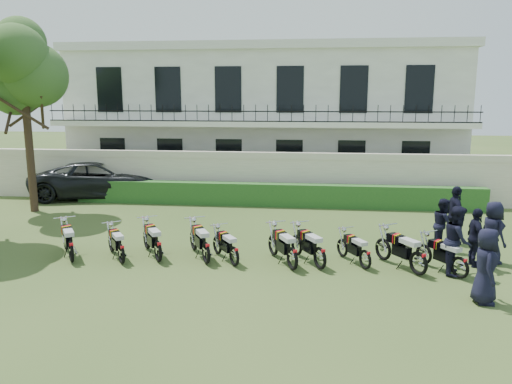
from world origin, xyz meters
The scene contains 22 objects.
ground centered at (0.00, 0.00, 0.00)m, with size 100.00×100.00×0.00m, color #344E1F.
perimeter_wall centered at (0.00, 8.00, 1.17)m, with size 30.00×0.35×2.30m.
hedge centered at (1.00, 7.20, 0.50)m, with size 18.00×0.60×1.00m, color #1B4C1C.
building centered at (0.00, 13.96, 3.71)m, with size 20.40×9.60×7.40m.
tree_west_near centered at (-8.96, 5.00, 5.89)m, with size 3.40×3.20×7.90m.
motorcycle_0 centered at (-4.24, -1.18, 0.51)m, with size 1.20×1.74×1.10m.
motorcycle_1 centered at (-2.75, -1.11, 0.46)m, with size 1.13×1.56×1.00m.
motorcycle_2 centered at (-1.74, -0.83, 0.51)m, with size 1.16×1.76×1.10m.
motorcycle_3 centered at (-0.32, -0.82, 0.51)m, with size 1.07×1.84×1.11m.
motorcycle_4 centered at (0.52, -0.93, 0.46)m, with size 1.08×1.55×0.99m.
motorcycle_5 centered at (2.18, -1.06, 0.51)m, with size 1.04×1.85×1.11m.
motorcycle_6 centered at (2.94, -0.91, 0.51)m, with size 1.09×1.79×1.10m.
motorcycle_7 centered at (4.21, -0.75, 0.44)m, with size 0.93×1.57×0.95m.
motorcycle_8 centered at (5.58, -1.08, 0.52)m, with size 1.23×1.79×1.13m.
motorcycle_9 centered at (6.63, -1.19, 0.47)m, with size 1.11×1.61×1.02m.
suv centered at (-7.39, 8.12, 0.87)m, with size 2.90×6.30×1.75m, color black.
officer_0 centered at (6.76, -2.71, 0.90)m, with size 0.88×0.57×1.81m, color black.
officer_1 centered at (6.64, -0.77, 0.95)m, with size 0.92×0.72×1.90m, color black.
officer_2 centered at (7.33, -0.07, 0.85)m, with size 0.99×0.41×1.70m, color black.
officer_3 centered at (7.90, 0.30, 0.92)m, with size 0.90×0.58×1.83m, color black.
officer_4 centered at (6.80, 1.45, 0.83)m, with size 0.80×0.63×1.66m, color black.
officer_5 centered at (7.34, 2.17, 0.96)m, with size 1.13×0.47×1.93m, color black.
Camera 1 is at (2.73, -14.35, 4.81)m, focal length 35.00 mm.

